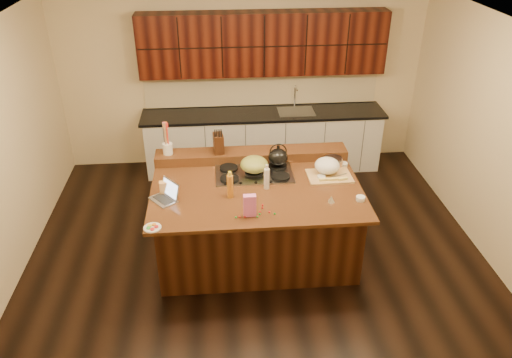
{
  "coord_description": "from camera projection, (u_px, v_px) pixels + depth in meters",
  "views": [
    {
      "loc": [
        -0.43,
        -4.88,
        3.84
      ],
      "look_at": [
        0.0,
        0.05,
        1.0
      ],
      "focal_mm": 35.0,
      "sensor_mm": 36.0,
      "label": 1
    }
  ],
  "objects": [
    {
      "name": "gumdrop_13",
      "position": [
        247.0,
        210.0,
        5.28
      ],
      "size": [
        0.02,
        0.02,
        0.02
      ],
      "primitive_type": "ellipsoid",
      "color": "#198C26",
      "rests_on": "island"
    },
    {
      "name": "gumdrop_3",
      "position": [
        275.0,
        214.0,
        5.21
      ],
      "size": [
        0.02,
        0.02,
        0.02
      ],
      "primitive_type": "ellipsoid",
      "color": "#198C26",
      "rests_on": "island"
    },
    {
      "name": "gumdrop_10",
      "position": [
        262.0,
        205.0,
        5.36
      ],
      "size": [
        0.02,
        0.02,
        0.02
      ],
      "primitive_type": "ellipsoid",
      "color": "red",
      "rests_on": "island"
    },
    {
      "name": "package_box",
      "position": [
        164.0,
        188.0,
        5.54
      ],
      "size": [
        0.11,
        0.09,
        0.15
      ],
      "primitive_type": "cube",
      "rotation": [
        0.0,
        0.0,
        0.11
      ],
      "color": "#DA994C",
      "rests_on": "island"
    },
    {
      "name": "island",
      "position": [
        256.0,
        220.0,
        5.93
      ],
      "size": [
        2.4,
        1.6,
        0.92
      ],
      "color": "black",
      "rests_on": "ground"
    },
    {
      "name": "wooden_tray",
      "position": [
        328.0,
        168.0,
        5.91
      ],
      "size": [
        0.52,
        0.42,
        0.21
      ],
      "rotation": [
        0.0,
        0.0,
        0.03
      ],
      "color": "tan",
      "rests_on": "island"
    },
    {
      "name": "ramekin_a",
      "position": [
        361.0,
        198.0,
        5.45
      ],
      "size": [
        0.11,
        0.11,
        0.04
      ],
      "primitive_type": "cylinder",
      "rotation": [
        0.0,
        0.0,
        -0.14
      ],
      "color": "white",
      "rests_on": "island"
    },
    {
      "name": "back_ledge",
      "position": [
        252.0,
        155.0,
        6.27
      ],
      "size": [
        2.4,
        0.3,
        0.12
      ],
      "primitive_type": "cube",
      "color": "black",
      "rests_on": "island"
    },
    {
      "name": "oil_bottle",
      "position": [
        230.0,
        186.0,
        5.45
      ],
      "size": [
        0.08,
        0.08,
        0.27
      ],
      "primitive_type": "cylinder",
      "rotation": [
        0.0,
        0.0,
        0.21
      ],
      "color": "#C47B22",
      "rests_on": "island"
    },
    {
      "name": "ramekin_b",
      "position": [
        321.0,
        178.0,
        5.85
      ],
      "size": [
        0.13,
        0.13,
        0.04
      ],
      "primitive_type": "cylinder",
      "rotation": [
        0.0,
        0.0,
        -0.43
      ],
      "color": "white",
      "rests_on": "island"
    },
    {
      "name": "room",
      "position": [
        256.0,
        154.0,
        5.49
      ],
      "size": [
        5.52,
        5.02,
        2.72
      ],
      "color": "black",
      "rests_on": "ground"
    },
    {
      "name": "strainer_bowl",
      "position": [
        333.0,
        163.0,
        6.12
      ],
      "size": [
        0.29,
        0.29,
        0.09
      ],
      "primitive_type": "cylinder",
      "rotation": [
        0.0,
        0.0,
        0.25
      ],
      "color": "#996B3F",
      "rests_on": "island"
    },
    {
      "name": "laptop",
      "position": [
        166.0,
        195.0,
        5.46
      ],
      "size": [
        0.36,
        0.38,
        0.21
      ],
      "rotation": [
        0.0,
        0.0,
        -0.91
      ],
      "color": "#B7B7BC",
      "rests_on": "island"
    },
    {
      "name": "gumdrop_12",
      "position": [
        269.0,
        212.0,
        5.24
      ],
      "size": [
        0.02,
        0.02,
        0.02
      ],
      "primitive_type": "ellipsoid",
      "color": "red",
      "rests_on": "island"
    },
    {
      "name": "gumdrop_5",
      "position": [
        260.0,
        214.0,
        5.21
      ],
      "size": [
        0.02,
        0.02,
        0.02
      ],
      "primitive_type": "ellipsoid",
      "color": "#198C26",
      "rests_on": "island"
    },
    {
      "name": "utensil_crock",
      "position": [
        168.0,
        149.0,
        6.13
      ],
      "size": [
        0.12,
        0.12,
        0.14
      ],
      "primitive_type": "cylinder",
      "rotation": [
        0.0,
        0.0,
        -0.01
      ],
      "color": "white",
      "rests_on": "back_ledge"
    },
    {
      "name": "pink_bag",
      "position": [
        250.0,
        205.0,
        5.14
      ],
      "size": [
        0.13,
        0.07,
        0.24
      ],
      "primitive_type": "cube",
      "rotation": [
        0.0,
        0.0,
        0.01
      ],
      "color": "pink",
      "rests_on": "island"
    },
    {
      "name": "gumdrop_9",
      "position": [
        247.0,
        215.0,
        5.19
      ],
      "size": [
        0.02,
        0.02,
        0.02
      ],
      "primitive_type": "ellipsoid",
      "color": "#198C26",
      "rests_on": "island"
    },
    {
      "name": "gumdrop_7",
      "position": [
        245.0,
        206.0,
        5.33
      ],
      "size": [
        0.02,
        0.02,
        0.02
      ],
      "primitive_type": "ellipsoid",
      "color": "#198C26",
      "rests_on": "island"
    },
    {
      "name": "gumdrop_1",
      "position": [
        257.0,
        217.0,
        5.16
      ],
      "size": [
        0.02,
        0.02,
        0.02
      ],
      "primitive_type": "ellipsoid",
      "color": "#198C26",
      "rests_on": "island"
    },
    {
      "name": "gumdrop_6",
      "position": [
        262.0,
        208.0,
        5.31
      ],
      "size": [
        0.02,
        0.02,
        0.02
      ],
      "primitive_type": "ellipsoid",
      "color": "red",
      "rests_on": "island"
    },
    {
      "name": "vinegar_bottle",
      "position": [
        267.0,
        179.0,
        5.62
      ],
      "size": [
        0.08,
        0.08,
        0.25
      ],
      "primitive_type": "cylinder",
      "rotation": [
        0.0,
        0.0,
        -0.34
      ],
      "color": "silver",
      "rests_on": "island"
    },
    {
      "name": "green_bowl",
      "position": [
        254.0,
        164.0,
        5.89
      ],
      "size": [
        0.37,
        0.37,
        0.18
      ],
      "primitive_type": "ellipsoid",
      "rotation": [
        0.0,
        0.0,
        -0.14
      ],
      "color": "olive",
      "rests_on": "cooktop"
    },
    {
      "name": "gumdrop_8",
      "position": [
        247.0,
        210.0,
        5.27
      ],
      "size": [
        0.02,
        0.02,
        0.02
      ],
      "primitive_type": "ellipsoid",
      "color": "red",
      "rests_on": "island"
    },
    {
      "name": "gumdrop_2",
      "position": [
        260.0,
        212.0,
        5.24
      ],
      "size": [
        0.02,
        0.02,
        0.02
      ],
      "primitive_type": "ellipsoid",
      "color": "red",
      "rests_on": "island"
    },
    {
      "name": "kettle",
      "position": [
        278.0,
        157.0,
        6.02
      ],
      "size": [
        0.25,
        0.25,
        0.21
      ],
      "primitive_type": "ellipsoid",
      "rotation": [
        0.0,
        0.0,
        -0.04
      ],
      "color": "black",
      "rests_on": "cooktop"
    },
    {
      "name": "kitchen_timer",
      "position": [
        331.0,
        199.0,
        5.42
      ],
      "size": [
        0.1,
        0.1,
        0.07
      ],
      "primitive_type": "cone",
      "rotation": [
        0.0,
        0.0,
        0.39
      ],
      "color": "silver",
      "rests_on": "island"
    },
    {
      "name": "knife_block",
      "position": [
        219.0,
        143.0,
        6.15
      ],
      "size": [
        0.14,
        0.2,
        0.24
      ],
      "primitive_type": "cube",
      "rotation": [
        0.0,
        0.0,
        0.09
      ],
      "color": "black",
      "rests_on": "back_ledge"
    },
    {
      "name": "gumdrop_11",
      "position": [
        236.0,
        217.0,
        5.16
      ],
      "size": [
        0.02,
        0.02,
        0.02
      ],
      "primitive_type": "ellipsoid",
      "color": "#198C26",
      "rests_on": "island"
    },
    {
      "name": "gumdrop_0",
      "position": [
        240.0,
        217.0,
        5.16
      ],
      "size": [
        0.02,
        0.02,
        0.02
      ],
      "primitive_type": "ellipsoid",
      "color": "red",
      "rests_on": "island"
    },
    {
      "name": "back_counter",
      "position": [
        263.0,
        109.0,
        7.61
      ],
      "size": [
        3.7,
        0.66,
        2.4
      ],
      "color": "silver",
      "rests_on": "ground"
    },
    {
      "name": "candy_plate",
      "position": [
        152.0,
        228.0,
        5.0
      ],
      "size": [
        0.21,
        0.21,
        0.01
      ],
      "primitive_type": "cylinder",
      "rotation": [
        0.0,
        0.0,
        -0.2
      ],
      "color": "white",
      "rests_on": "island"
    },
    {
      "name": "gumdrop_4",
      "position": [
        245.0,
        217.0,
        5.16
      ],
      "size": [
        0.02,
        0.02,
        0.02
      ],
      "primitive_type": "ellipsoid",
      "color": "red",
      "rests_on": "island"
    },
    {
      "name": "cooktop",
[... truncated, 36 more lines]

